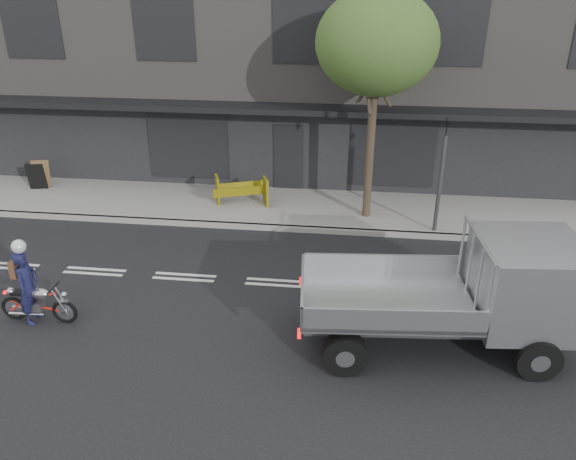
# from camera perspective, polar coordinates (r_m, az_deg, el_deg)

# --- Properties ---
(ground) EXTENTS (80.00, 80.00, 0.00)m
(ground) POSITION_cam_1_polar(r_m,az_deg,el_deg) (14.11, -1.07, -5.41)
(ground) COLOR black
(ground) RESTS_ON ground
(sidewalk) EXTENTS (32.00, 3.20, 0.15)m
(sidewalk) POSITION_cam_1_polar(r_m,az_deg,el_deg) (18.25, 0.98, 2.25)
(sidewalk) COLOR gray
(sidewalk) RESTS_ON ground
(kerb) EXTENTS (32.00, 0.20, 0.15)m
(kerb) POSITION_cam_1_polar(r_m,az_deg,el_deg) (16.80, 0.40, 0.15)
(kerb) COLOR gray
(kerb) RESTS_ON ground
(building_main) EXTENTS (26.00, 10.00, 8.00)m
(building_main) POSITION_cam_1_polar(r_m,az_deg,el_deg) (23.61, 2.85, 17.38)
(building_main) COLOR slate
(building_main) RESTS_ON ground
(street_tree) EXTENTS (3.40, 3.40, 6.74)m
(street_tree) POSITION_cam_1_polar(r_m,az_deg,el_deg) (16.34, 9.02, 18.20)
(street_tree) COLOR #382B21
(street_tree) RESTS_ON ground
(traffic_light_pole) EXTENTS (0.12, 0.12, 3.50)m
(traffic_light_pole) POSITION_cam_1_polar(r_m,az_deg,el_deg) (16.52, 15.20, 4.72)
(traffic_light_pole) COLOR #2D2D30
(traffic_light_pole) RESTS_ON ground
(motorcycle) EXTENTS (1.77, 0.51, 0.91)m
(motorcycle) POSITION_cam_1_polar(r_m,az_deg,el_deg) (13.63, -24.08, -6.74)
(motorcycle) COLOR black
(motorcycle) RESTS_ON ground
(rider) EXTENTS (0.41, 0.62, 1.71)m
(rider) POSITION_cam_1_polar(r_m,az_deg,el_deg) (13.52, -24.91, -5.28)
(rider) COLOR #16173C
(rider) RESTS_ON ground
(flatbed_ute) EXTENTS (5.59, 2.66, 2.51)m
(flatbed_ute) POSITION_cam_1_polar(r_m,az_deg,el_deg) (11.94, 20.78, -5.37)
(flatbed_ute) COLOR black
(flatbed_ute) RESTS_ON ground
(construction_barrier) EXTENTS (1.84, 1.24, 0.96)m
(construction_barrier) POSITION_cam_1_polar(r_m,az_deg,el_deg) (18.06, -4.91, 3.80)
(construction_barrier) COLOR yellow
(construction_barrier) RESTS_ON sidewalk
(sandwich_board) EXTENTS (0.67, 0.52, 0.95)m
(sandwich_board) POSITION_cam_1_polar(r_m,az_deg,el_deg) (21.28, -24.19, 4.97)
(sandwich_board) COLOR black
(sandwich_board) RESTS_ON sidewalk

